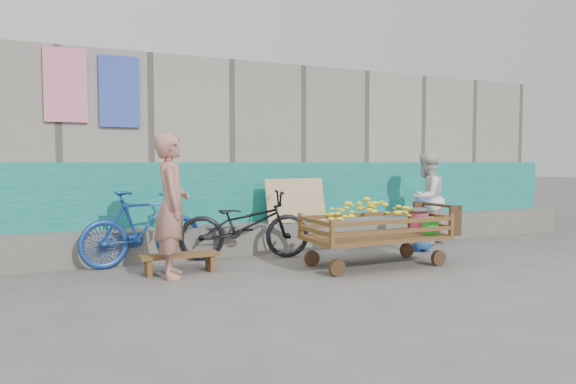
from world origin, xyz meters
name	(u,v)px	position (x,y,z in m)	size (l,w,h in m)	color
ground	(353,282)	(0.00, 0.00, 0.00)	(80.00, 80.00, 0.00)	#524F4B
building_wall	(240,159)	(0.00, 4.05, 1.47)	(12.00, 3.50, 3.00)	gray
banana_cart	(373,222)	(0.73, 0.68, 0.60)	(2.06, 0.94, 0.88)	brown
bench	(180,259)	(-1.74, 1.32, 0.18)	(0.98, 0.29, 0.25)	brown
vendor_man	(172,205)	(-1.87, 1.14, 0.88)	(0.64, 0.42, 1.75)	#AA7160
woman	(427,198)	(2.59, 1.87, 0.79)	(0.76, 0.60, 1.57)	silver
child	(421,225)	(2.06, 1.34, 0.42)	(0.41, 0.27, 0.84)	#244C9E
bicycle_dark	(245,225)	(-0.67, 1.88, 0.49)	(0.66, 1.88, 0.99)	black
bicycle_blue	(143,228)	(-2.09, 2.03, 0.51)	(0.48, 1.70, 1.02)	#1B449B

